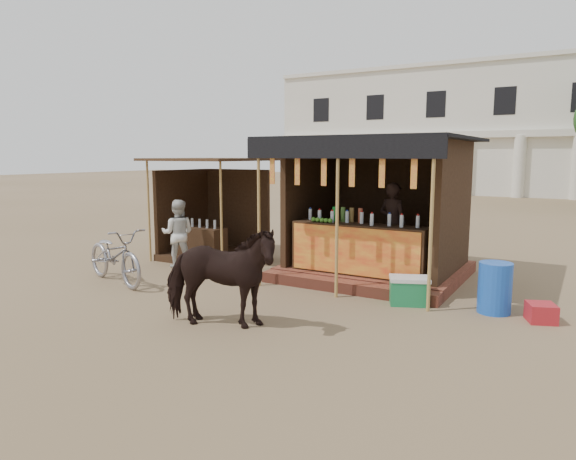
# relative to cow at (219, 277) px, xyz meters

# --- Properties ---
(ground) EXTENTS (120.00, 120.00, 0.00)m
(ground) POSITION_rel_cow_xyz_m (-0.24, 0.73, -0.74)
(ground) COLOR #846B4C
(ground) RESTS_ON ground
(main_stall) EXTENTS (3.60, 3.61, 2.78)m
(main_stall) POSITION_rel_cow_xyz_m (0.78, 4.08, 0.29)
(main_stall) COLOR brown
(main_stall) RESTS_ON ground
(secondary_stall) EXTENTS (2.40, 2.40, 2.38)m
(secondary_stall) POSITION_rel_cow_xyz_m (-3.41, 3.96, 0.11)
(secondary_stall) COLOR #372214
(secondary_stall) RESTS_ON ground
(cow) EXTENTS (1.91, 1.33, 1.47)m
(cow) POSITION_rel_cow_xyz_m (0.00, 0.00, 0.00)
(cow) COLOR black
(cow) RESTS_ON ground
(motorbike) EXTENTS (2.18, 1.26, 1.08)m
(motorbike) POSITION_rel_cow_xyz_m (-3.34, 1.03, -0.19)
(motorbike) COLOR gray
(motorbike) RESTS_ON ground
(bystander) EXTENTS (0.91, 0.86, 1.49)m
(bystander) POSITION_rel_cow_xyz_m (-3.28, 2.73, 0.01)
(bystander) COLOR silver
(bystander) RESTS_ON ground
(blue_barrel) EXTENTS (0.63, 0.63, 0.80)m
(blue_barrel) POSITION_rel_cow_xyz_m (3.27, 2.73, -0.34)
(blue_barrel) COLOR blue
(blue_barrel) RESTS_ON ground
(red_crate) EXTENTS (0.50, 0.51, 0.28)m
(red_crate) POSITION_rel_cow_xyz_m (3.95, 2.60, -0.60)
(red_crate) COLOR #AC1C23
(red_crate) RESTS_ON ground
(cooler) EXTENTS (0.76, 0.66, 0.46)m
(cooler) POSITION_rel_cow_xyz_m (1.98, 2.50, -0.50)
(cooler) COLOR #1C7E46
(cooler) RESTS_ON ground
(background_building) EXTENTS (26.00, 7.45, 8.18)m
(background_building) POSITION_rel_cow_xyz_m (-2.24, 30.67, 3.24)
(background_building) COLOR silver
(background_building) RESTS_ON ground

